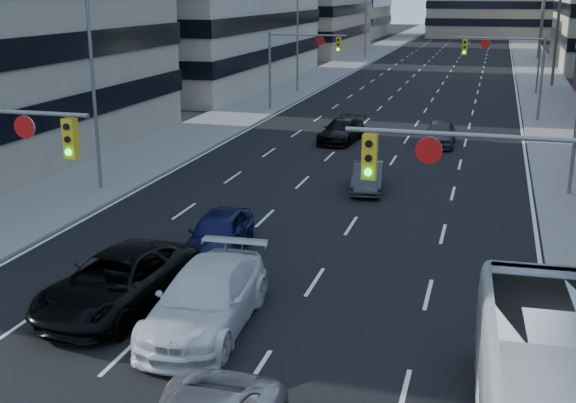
% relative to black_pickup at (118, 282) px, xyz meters
% --- Properties ---
extents(road_surface, '(18.00, 300.00, 0.02)m').
position_rel_black_pickup_xyz_m(road_surface, '(3.29, 121.44, -0.82)').
color(road_surface, black).
rests_on(road_surface, ground).
extents(sidewalk_left, '(5.00, 300.00, 0.15)m').
position_rel_black_pickup_xyz_m(sidewalk_left, '(-8.21, 121.44, -0.75)').
color(sidewalk_left, slate).
rests_on(sidewalk_left, ground).
extents(sidewalk_right, '(5.00, 300.00, 0.15)m').
position_rel_black_pickup_xyz_m(sidewalk_right, '(14.79, 121.44, -0.75)').
color(sidewalk_right, slate).
rests_on(sidewalk_right, ground).
extents(signal_near_right, '(6.59, 0.33, 6.00)m').
position_rel_black_pickup_xyz_m(signal_near_right, '(10.75, -0.56, 3.50)').
color(signal_near_right, slate).
rests_on(signal_near_right, ground).
extents(signal_far_left, '(6.09, 0.33, 6.00)m').
position_rel_black_pickup_xyz_m(signal_far_left, '(-4.39, 36.44, 3.47)').
color(signal_far_left, slate).
rests_on(signal_far_left, ground).
extents(signal_far_right, '(6.09, 0.33, 6.00)m').
position_rel_black_pickup_xyz_m(signal_far_right, '(10.97, 36.44, 3.47)').
color(signal_far_right, slate).
rests_on(signal_far_right, ground).
extents(utility_pole_midblock, '(2.20, 0.28, 11.00)m').
position_rel_black_pickup_xyz_m(utility_pole_midblock, '(15.49, 57.44, 4.95)').
color(utility_pole_midblock, '#4C3D2D').
rests_on(utility_pole_midblock, ground).
extents(utility_pole_distant, '(2.20, 0.28, 11.00)m').
position_rel_black_pickup_xyz_m(utility_pole_distant, '(15.49, 87.44, 4.95)').
color(utility_pole_distant, '#4C3D2D').
rests_on(utility_pole_distant, ground).
extents(streetlight_left_near, '(2.03, 0.22, 9.00)m').
position_rel_black_pickup_xyz_m(streetlight_left_near, '(-7.05, 11.44, 4.22)').
color(streetlight_left_near, slate).
rests_on(streetlight_left_near, ground).
extents(streetlight_left_mid, '(2.03, 0.22, 9.00)m').
position_rel_black_pickup_xyz_m(streetlight_left_mid, '(-7.05, 46.44, 4.22)').
color(streetlight_left_mid, slate).
rests_on(streetlight_left_mid, ground).
extents(streetlight_left_far, '(2.03, 0.22, 9.00)m').
position_rel_black_pickup_xyz_m(streetlight_left_far, '(-7.05, 81.44, 4.22)').
color(streetlight_left_far, slate).
rests_on(streetlight_left_far, ground).
extents(streetlight_right_far, '(2.03, 0.22, 9.00)m').
position_rel_black_pickup_xyz_m(streetlight_right_far, '(13.63, 51.44, 4.22)').
color(streetlight_right_far, slate).
rests_on(streetlight_right_far, ground).
extents(black_pickup, '(3.29, 6.20, 1.66)m').
position_rel_black_pickup_xyz_m(black_pickup, '(0.00, 0.00, 0.00)').
color(black_pickup, black).
rests_on(black_pickup, ground).
extents(white_van, '(2.76, 6.09, 1.73)m').
position_rel_black_pickup_xyz_m(white_van, '(2.99, -0.52, 0.03)').
color(white_van, silver).
rests_on(white_van, ground).
extents(sedan_blue, '(2.28, 4.73, 1.56)m').
position_rel_black_pickup_xyz_m(sedan_blue, '(1.19, 5.03, -0.05)').
color(sedan_blue, '#0D1035').
rests_on(sedan_blue, ground).
extents(sedan_grey_center, '(1.85, 4.07, 1.29)m').
position_rel_black_pickup_xyz_m(sedan_grey_center, '(4.80, 14.90, -0.18)').
color(sedan_grey_center, '#2F2F32').
rests_on(sedan_grey_center, ground).
extents(sedan_black_far, '(2.52, 5.06, 1.41)m').
position_rel_black_pickup_xyz_m(sedan_black_far, '(1.29, 25.69, -0.12)').
color(sedan_black_far, black).
rests_on(sedan_black_far, ground).
extents(sedan_grey_right, '(1.80, 4.41, 1.50)m').
position_rel_black_pickup_xyz_m(sedan_grey_right, '(7.21, 26.27, -0.08)').
color(sedan_grey_right, '#38383B').
rests_on(sedan_grey_right, ground).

